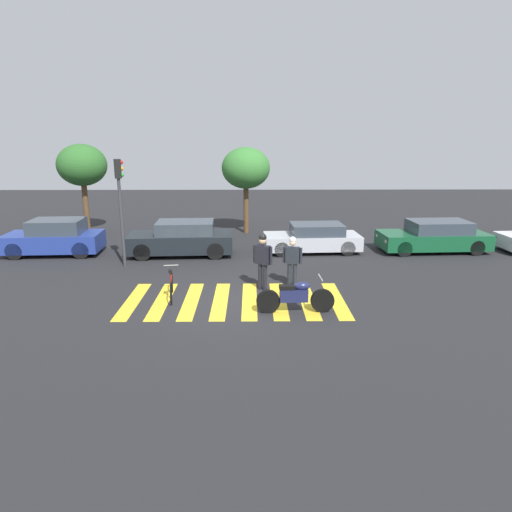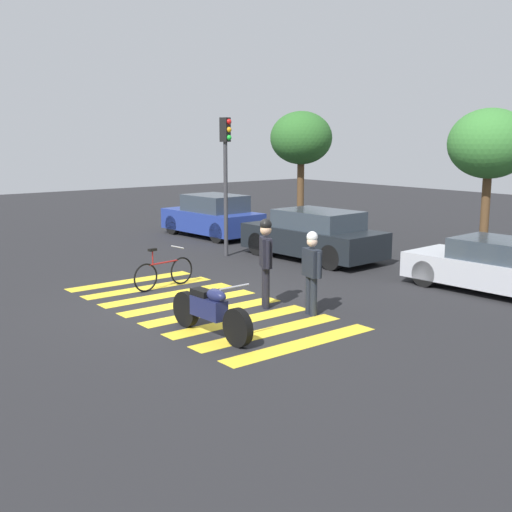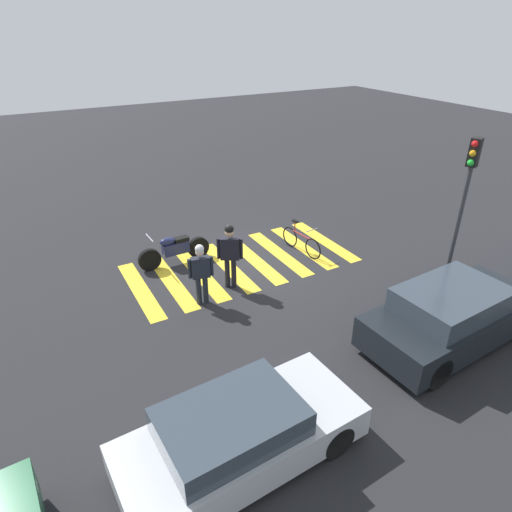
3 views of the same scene
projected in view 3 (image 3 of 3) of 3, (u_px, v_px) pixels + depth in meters
The scene contains 9 objects.
ground_plane at pixel (242, 263), 13.61m from camera, with size 60.00×60.00×0.00m, color #232326.
police_motorcycle at pixel (174, 250), 13.38m from camera, with size 2.25×0.62×1.06m.
leaning_bicycle at pixel (301, 242), 14.08m from camera, with size 0.46×1.74×1.00m.
officer_on_foot at pixel (230, 251), 11.90m from camera, with size 0.62×0.43×1.89m.
officer_by_motorcycle at pixel (201, 271), 11.25m from camera, with size 0.64×0.30×1.71m.
crosswalk_stripes at pixel (242, 263), 13.61m from camera, with size 6.75×3.30×0.01m.
car_black_suv at pixel (452, 316), 10.01m from camera, with size 4.46×2.06×1.45m.
car_silver_sedan at pixel (240, 435), 7.26m from camera, with size 4.20×1.93×1.25m.
traffic_light_pole at pixel (465, 191), 11.22m from camera, with size 0.36×0.31×4.10m.
Camera 3 is at (5.41, 10.60, 6.61)m, focal length 31.16 mm.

